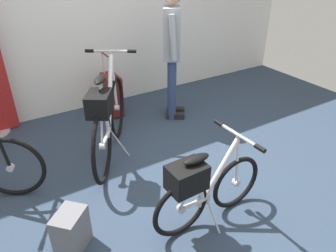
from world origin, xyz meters
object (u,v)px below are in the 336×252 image
object	(u,v)px
folding_bike_foreground	(203,187)
rolling_suitcase	(112,94)
display_bike_left	(108,119)
visitor_near_wall	(172,47)
backpack_on_floor	(71,231)

from	to	relation	value
folding_bike_foreground	rolling_suitcase	world-z (taller)	rolling_suitcase
folding_bike_foreground	display_bike_left	world-z (taller)	display_bike_left
visitor_near_wall	rolling_suitcase	size ratio (longest dim) A/B	1.95
visitor_near_wall	backpack_on_floor	distance (m)	2.41
folding_bike_foreground	visitor_near_wall	world-z (taller)	visitor_near_wall
rolling_suitcase	backpack_on_floor	world-z (taller)	rolling_suitcase
display_bike_left	rolling_suitcase	distance (m)	1.06
rolling_suitcase	folding_bike_foreground	bearing A→B (deg)	-94.42
rolling_suitcase	backpack_on_floor	xyz separation A→B (m)	(-1.14, -1.90, -0.12)
backpack_on_floor	display_bike_left	bearing A→B (deg)	52.96
rolling_suitcase	display_bike_left	bearing A→B (deg)	-114.21
folding_bike_foreground	visitor_near_wall	distance (m)	2.00
rolling_suitcase	backpack_on_floor	size ratio (longest dim) A/B	2.54
folding_bike_foreground	rolling_suitcase	size ratio (longest dim) A/B	1.28
visitor_near_wall	backpack_on_floor	world-z (taller)	visitor_near_wall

